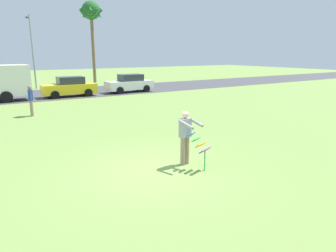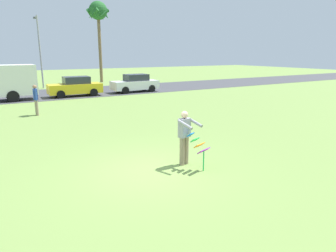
{
  "view_description": "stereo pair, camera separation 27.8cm",
  "coord_description": "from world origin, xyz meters",
  "px_view_note": "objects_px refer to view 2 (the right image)",
  "views": [
    {
      "loc": [
        -4.15,
        -7.52,
        3.47
      ],
      "look_at": [
        1.18,
        0.91,
        1.05
      ],
      "focal_mm": 32.28,
      "sensor_mm": 36.0,
      "label": 1
    },
    {
      "loc": [
        -3.92,
        -7.66,
        3.47
      ],
      "look_at": [
        1.18,
        0.91,
        1.05
      ],
      "focal_mm": 32.28,
      "sensor_mm": 36.0,
      "label": 2
    }
  ],
  "objects_px": {
    "person_kite_flyer": "(185,136)",
    "streetlight_pole": "(39,47)",
    "parked_car_yellow": "(75,87)",
    "parked_car_white": "(135,83)",
    "kite_held": "(199,146)",
    "person_walker_near": "(36,99)",
    "palm_tree_centre_far": "(98,14)"
  },
  "relations": [
    {
      "from": "streetlight_pole",
      "to": "person_walker_near",
      "type": "relative_size",
      "value": 4.05
    },
    {
      "from": "kite_held",
      "to": "parked_car_white",
      "type": "bearing_deg",
      "value": 71.03
    },
    {
      "from": "kite_held",
      "to": "person_walker_near",
      "type": "xyz_separation_m",
      "value": [
        -3.0,
        11.42,
        0.19
      ]
    },
    {
      "from": "parked_car_white",
      "to": "palm_tree_centre_far",
      "type": "height_order",
      "value": "palm_tree_centre_far"
    },
    {
      "from": "kite_held",
      "to": "streetlight_pole",
      "type": "bearing_deg",
      "value": 90.98
    },
    {
      "from": "person_kite_flyer",
      "to": "parked_car_yellow",
      "type": "height_order",
      "value": "person_kite_flyer"
    },
    {
      "from": "person_kite_flyer",
      "to": "person_walker_near",
      "type": "xyz_separation_m",
      "value": [
        -2.88,
        10.83,
        -0.02
      ]
    },
    {
      "from": "kite_held",
      "to": "palm_tree_centre_far",
      "type": "relative_size",
      "value": 0.12
    },
    {
      "from": "person_kite_flyer",
      "to": "parked_car_yellow",
      "type": "bearing_deg",
      "value": 86.66
    },
    {
      "from": "parked_car_white",
      "to": "streetlight_pole",
      "type": "distance_m",
      "value": 10.66
    },
    {
      "from": "streetlight_pole",
      "to": "person_kite_flyer",
      "type": "bearing_deg",
      "value": -89.29
    },
    {
      "from": "kite_held",
      "to": "palm_tree_centre_far",
      "type": "height_order",
      "value": "palm_tree_centre_far"
    },
    {
      "from": "person_kite_flyer",
      "to": "streetlight_pole",
      "type": "bearing_deg",
      "value": 90.71
    },
    {
      "from": "palm_tree_centre_far",
      "to": "streetlight_pole",
      "type": "xyz_separation_m",
      "value": [
        -7.17,
        -3.13,
        -3.8
      ]
    },
    {
      "from": "kite_held",
      "to": "person_walker_near",
      "type": "bearing_deg",
      "value": 104.74
    },
    {
      "from": "palm_tree_centre_far",
      "to": "parked_car_yellow",
      "type": "bearing_deg",
      "value": -118.41
    },
    {
      "from": "parked_car_yellow",
      "to": "parked_car_white",
      "type": "distance_m",
      "value": 5.35
    },
    {
      "from": "kite_held",
      "to": "streetlight_pole",
      "type": "xyz_separation_m",
      "value": [
        -0.44,
        25.82,
        3.25
      ]
    },
    {
      "from": "parked_car_yellow",
      "to": "kite_held",
      "type": "bearing_deg",
      "value": -92.82
    },
    {
      "from": "parked_car_yellow",
      "to": "palm_tree_centre_far",
      "type": "distance_m",
      "value": 14.13
    },
    {
      "from": "palm_tree_centre_far",
      "to": "person_kite_flyer",
      "type": "bearing_deg",
      "value": -103.59
    },
    {
      "from": "parked_car_white",
      "to": "streetlight_pole",
      "type": "bearing_deg",
      "value": 131.16
    },
    {
      "from": "parked_car_white",
      "to": "person_walker_near",
      "type": "relative_size",
      "value": 2.44
    },
    {
      "from": "person_kite_flyer",
      "to": "parked_car_white",
      "type": "distance_m",
      "value": 18.7
    },
    {
      "from": "streetlight_pole",
      "to": "parked_car_yellow",
      "type": "bearing_deg",
      "value": -80.08
    },
    {
      "from": "person_kite_flyer",
      "to": "person_walker_near",
      "type": "relative_size",
      "value": 1.0
    },
    {
      "from": "parked_car_white",
      "to": "streetlight_pole",
      "type": "xyz_separation_m",
      "value": [
        -6.69,
        7.65,
        3.22
      ]
    },
    {
      "from": "person_walker_near",
      "to": "parked_car_white",
      "type": "bearing_deg",
      "value": 36.11
    },
    {
      "from": "palm_tree_centre_far",
      "to": "person_walker_near",
      "type": "relative_size",
      "value": 5.36
    },
    {
      "from": "palm_tree_centre_far",
      "to": "person_walker_near",
      "type": "bearing_deg",
      "value": -119.04
    },
    {
      "from": "person_kite_flyer",
      "to": "streetlight_pole",
      "type": "distance_m",
      "value": 25.41
    },
    {
      "from": "person_kite_flyer",
      "to": "kite_held",
      "type": "distance_m",
      "value": 0.64
    }
  ]
}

